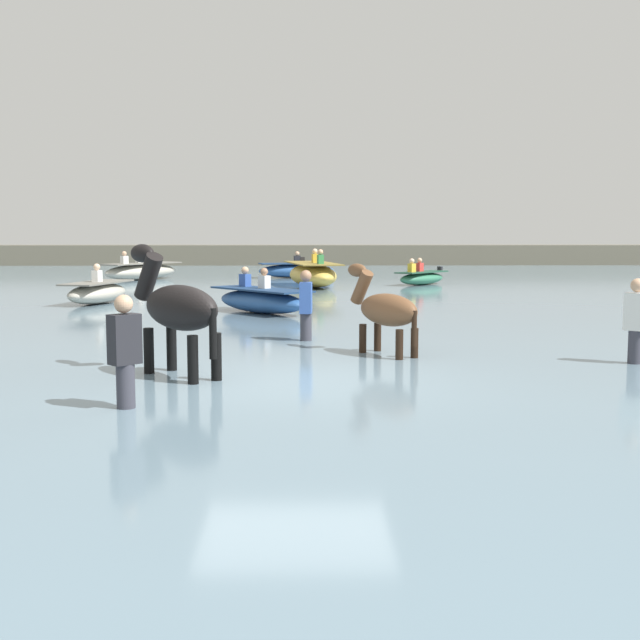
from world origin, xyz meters
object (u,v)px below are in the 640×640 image
(boat_near_port, at_px, (261,300))
(boat_distant_west, at_px, (297,270))
(boat_mid_outer, at_px, (97,292))
(person_wading_mid, at_px, (636,331))
(boat_mid_channel, at_px, (313,275))
(boat_far_offshore, at_px, (141,271))
(boat_far_inshore, at_px, (422,278))
(person_spectator_far, at_px, (306,314))
(person_onlooker_right, at_px, (125,365))
(horse_trailing_black, at_px, (177,311))
(horse_lead_bay, at_px, (385,312))

(boat_near_port, bearing_deg, boat_distant_west, 87.12)
(boat_mid_outer, height_order, person_wading_mid, person_wading_mid)
(boat_mid_channel, bearing_deg, boat_far_offshore, 147.80)
(boat_near_port, relative_size, person_wading_mid, 1.76)
(boat_distant_west, bearing_deg, boat_near_port, -92.88)
(boat_far_inshore, xyz_separation_m, person_wading_mid, (0.56, -17.47, 0.21))
(boat_far_offshore, bearing_deg, boat_mid_channel, -32.20)
(boat_far_offshore, relative_size, boat_far_inshore, 1.58)
(boat_distant_west, distance_m, boat_near_port, 14.49)
(person_spectator_far, relative_size, person_wading_mid, 1.00)
(boat_mid_channel, height_order, person_onlooker_right, boat_mid_channel)
(boat_far_offshore, relative_size, person_wading_mid, 2.24)
(boat_far_inshore, xyz_separation_m, boat_mid_channel, (-3.89, -1.00, 0.16))
(boat_mid_channel, relative_size, person_wading_mid, 2.51)
(boat_distant_west, xyz_separation_m, boat_mid_outer, (-5.18, -11.88, -0.01))
(horse_trailing_black, relative_size, person_spectator_far, 1.30)
(person_onlooker_right, bearing_deg, horse_trailing_black, 82.19)
(horse_lead_bay, bearing_deg, horse_trailing_black, -148.03)
(person_spectator_far, distance_m, person_wading_mid, 5.40)
(horse_trailing_black, bearing_deg, person_onlooker_right, -97.81)
(boat_distant_west, distance_m, person_spectator_far, 19.39)
(horse_lead_bay, distance_m, boat_distant_west, 21.11)
(boat_far_offshore, xyz_separation_m, person_onlooker_right, (4.41, -23.54, 0.13))
(horse_lead_bay, relative_size, boat_distant_west, 0.54)
(boat_mid_channel, distance_m, boat_mid_outer, 8.60)
(horse_lead_bay, distance_m, person_onlooker_right, 4.96)
(horse_trailing_black, xyz_separation_m, boat_far_offshore, (-4.68, 21.56, -0.52))
(boat_mid_outer, bearing_deg, person_wading_mid, -44.66)
(horse_lead_bay, bearing_deg, person_onlooker_right, -130.05)
(boat_far_inshore, xyz_separation_m, boat_near_port, (-5.20, -9.96, 0.04))
(person_onlooker_right, xyz_separation_m, person_wading_mid, (6.71, 2.86, 0.00))
(horse_trailing_black, bearing_deg, boat_far_offshore, 102.25)
(horse_lead_bay, distance_m, boat_mid_outer, 11.36)
(boat_near_port, relative_size, boat_mid_outer, 1.06)
(horse_trailing_black, height_order, person_wading_mid, horse_trailing_black)
(person_onlooker_right, height_order, person_wading_mid, same)
(boat_distant_west, relative_size, boat_near_port, 1.14)
(horse_lead_bay, xyz_separation_m, boat_far_offshore, (-7.60, 19.74, -0.32))
(person_spectator_far, bearing_deg, person_wading_mid, -28.65)
(horse_lead_bay, relative_size, boat_mid_channel, 0.44)
(boat_near_port, xyz_separation_m, person_onlooker_right, (-0.94, -10.37, 0.17))
(horse_trailing_black, distance_m, boat_far_offshore, 22.07)
(horse_trailing_black, height_order, person_spectator_far, horse_trailing_black)
(horse_lead_bay, bearing_deg, boat_near_port, 108.84)
(boat_mid_channel, bearing_deg, boat_near_port, -98.33)
(boat_mid_channel, height_order, person_wading_mid, boat_mid_channel)
(boat_far_inshore, height_order, boat_near_port, boat_near_port)
(boat_far_offshore, bearing_deg, person_onlooker_right, -79.38)
(horse_trailing_black, height_order, boat_mid_outer, horse_trailing_black)
(horse_lead_bay, distance_m, person_spectator_far, 2.07)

